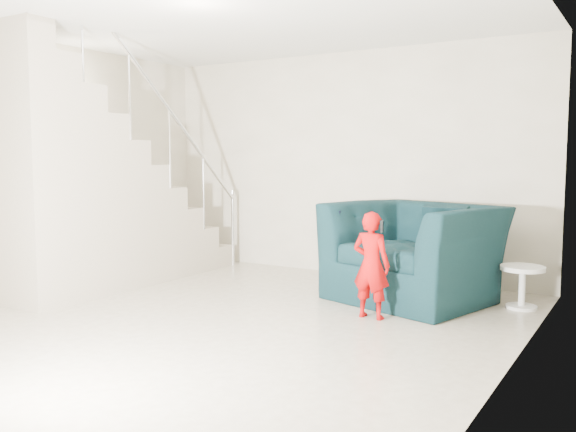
% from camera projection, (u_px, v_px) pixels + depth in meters
% --- Properties ---
extents(floor, '(5.50, 5.50, 0.00)m').
position_uv_depth(floor, '(201.00, 325.00, 5.24)').
color(floor, gray).
rests_on(floor, ground).
extents(ceiling, '(5.50, 5.50, 0.00)m').
position_uv_depth(ceiling, '(196.00, 2.00, 4.98)').
color(ceiling, silver).
rests_on(ceiling, back_wall).
extents(back_wall, '(5.00, 0.00, 5.00)m').
position_uv_depth(back_wall, '(343.00, 164.00, 7.45)').
color(back_wall, '#ACA48C').
rests_on(back_wall, floor).
extents(left_wall, '(0.00, 5.50, 5.50)m').
position_uv_depth(left_wall, '(14.00, 166.00, 6.40)').
color(left_wall, '#ACA48C').
rests_on(left_wall, floor).
extents(right_wall, '(0.00, 5.50, 5.50)m').
position_uv_depth(right_wall, '(509.00, 172.00, 3.82)').
color(right_wall, '#ACA48C').
rests_on(right_wall, floor).
extents(armchair, '(1.79, 1.67, 0.97)m').
position_uv_depth(armchair, '(413.00, 252.00, 6.11)').
color(armchair, black).
rests_on(armchair, floor).
extents(toddler, '(0.36, 0.25, 0.96)m').
position_uv_depth(toddler, '(371.00, 265.00, 5.42)').
color(toddler, '#9A0704').
rests_on(toddler, floor).
extents(side_table, '(0.41, 0.41, 0.41)m').
position_uv_depth(side_table, '(522.00, 280.00, 5.78)').
color(side_table, silver).
rests_on(side_table, floor).
extents(staircase, '(1.02, 3.03, 3.62)m').
position_uv_depth(staircase, '(89.00, 202.00, 6.65)').
color(staircase, '#ADA089').
rests_on(staircase, floor).
extents(cushion, '(0.45, 0.21, 0.44)m').
position_uv_depth(cushion, '(446.00, 226.00, 6.24)').
color(cushion, black).
rests_on(cushion, armchair).
extents(throw, '(0.05, 0.52, 0.58)m').
position_uv_depth(throw, '(349.00, 237.00, 6.35)').
color(throw, black).
rests_on(throw, armchair).
extents(phone, '(0.03, 0.05, 0.10)m').
position_uv_depth(phone, '(382.00, 227.00, 5.29)').
color(phone, black).
rests_on(phone, toddler).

